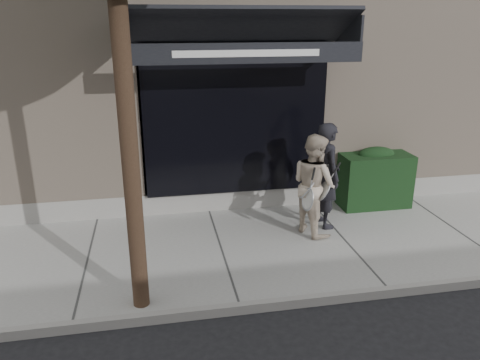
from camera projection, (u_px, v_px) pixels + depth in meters
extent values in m
plane|color=black|center=(342.00, 244.00, 7.65)|extent=(80.00, 80.00, 0.00)
cube|color=gray|center=(342.00, 241.00, 7.63)|extent=(20.00, 3.00, 0.12)
cube|color=gray|center=(388.00, 292.00, 6.19)|extent=(20.00, 0.10, 0.14)
cube|color=#C3AB94|center=(270.00, 51.00, 11.39)|extent=(14.00, 7.00, 5.50)
cube|color=gray|center=(309.00, 194.00, 9.15)|extent=(14.02, 0.42, 0.50)
cube|color=black|center=(235.00, 120.00, 8.24)|extent=(3.20, 0.30, 2.60)
cube|color=gray|center=(143.00, 122.00, 8.09)|extent=(0.08, 0.40, 2.60)
cube|color=gray|center=(318.00, 115.00, 8.66)|extent=(0.08, 0.40, 2.60)
cube|color=gray|center=(233.00, 40.00, 7.94)|extent=(3.36, 0.40, 0.12)
cube|color=black|center=(241.00, 25.00, 7.20)|extent=(3.60, 1.03, 0.55)
cube|color=black|center=(247.00, 53.00, 6.87)|extent=(3.60, 0.05, 0.30)
cube|color=white|center=(248.00, 53.00, 6.84)|extent=(2.20, 0.01, 0.10)
cube|color=black|center=(123.00, 31.00, 6.92)|extent=(0.04, 1.00, 0.45)
cube|color=black|center=(349.00, 30.00, 7.54)|extent=(0.04, 1.00, 0.45)
cube|color=black|center=(374.00, 180.00, 8.80)|extent=(1.30, 0.70, 1.00)
ellipsoid|color=black|center=(376.00, 154.00, 8.64)|extent=(0.71, 0.38, 0.27)
cylinder|color=black|center=(127.00, 124.00, 5.10)|extent=(0.20, 0.20, 4.80)
imported|color=black|center=(327.00, 175.00, 7.80)|extent=(0.47, 0.68, 1.79)
torus|color=silver|center=(323.00, 191.00, 7.47)|extent=(0.17, 0.30, 0.28)
cylinder|color=silver|center=(323.00, 191.00, 7.47)|extent=(0.13, 0.27, 0.24)
cylinder|color=silver|center=(323.00, 191.00, 7.47)|extent=(0.17, 0.02, 0.10)
cylinder|color=black|center=(323.00, 191.00, 7.47)|extent=(0.19, 0.03, 0.12)
torus|color=silver|center=(307.00, 189.00, 7.40)|extent=(0.28, 0.35, 0.26)
cylinder|color=silver|center=(307.00, 189.00, 7.40)|extent=(0.24, 0.31, 0.22)
cylinder|color=silver|center=(307.00, 189.00, 7.40)|extent=(0.16, 0.07, 0.12)
cylinder|color=black|center=(307.00, 189.00, 7.40)|extent=(0.18, 0.09, 0.14)
imported|color=#C2B19B|center=(314.00, 184.00, 7.56)|extent=(0.87, 0.98, 1.67)
torus|color=silver|center=(308.00, 199.00, 7.30)|extent=(0.14, 0.31, 0.30)
cylinder|color=silver|center=(308.00, 199.00, 7.30)|extent=(0.11, 0.28, 0.27)
cylinder|color=silver|center=(308.00, 199.00, 7.30)|extent=(0.18, 0.06, 0.05)
cylinder|color=black|center=(308.00, 199.00, 7.30)|extent=(0.20, 0.07, 0.07)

